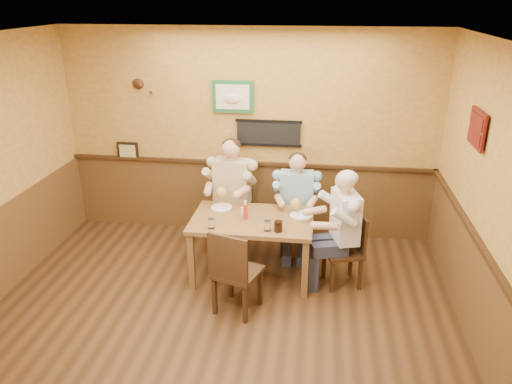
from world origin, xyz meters
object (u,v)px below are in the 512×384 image
hot_sauce_bottle (245,211)px  diner_tan_shirt (232,199)px  chair_back_left (233,213)px  cola_tumbler (278,226)px  diner_white_elder (344,235)px  water_glass_mid (267,226)px  salt_shaker (243,211)px  pepper_shaker (246,214)px  dining_table (252,225)px  chair_back_right (296,222)px  chair_near_side (237,270)px  water_glass_left (211,224)px  chair_right_end (343,250)px  diner_blue_polo (296,209)px

hot_sauce_bottle → diner_tan_shirt: bearing=111.1°
chair_back_left → cola_tumbler: size_ratio=7.78×
diner_white_elder → water_glass_mid: bearing=-89.9°
water_glass_mid → salt_shaker: size_ratio=1.26×
diner_white_elder → water_glass_mid: diner_white_elder is taller
diner_tan_shirt → cola_tumbler: size_ratio=11.12×
diner_tan_shirt → pepper_shaker: 0.76m
diner_tan_shirt → hot_sauce_bottle: size_ratio=6.59×
water_glass_mid → cola_tumbler: (0.12, 0.00, 0.00)m
dining_table → water_glass_mid: water_glass_mid is taller
chair_back_left → pepper_shaker: 0.82m
chair_back_right → chair_near_side: (-0.53, -1.37, 0.05)m
chair_back_right → diner_white_elder: diner_white_elder is taller
dining_table → pepper_shaker: 0.15m
salt_shaker → chair_back_left: bearing=110.6°
dining_table → water_glass_left: size_ratio=12.50×
diner_white_elder → water_glass_left: size_ratio=11.21×
chair_right_end → cola_tumbler: bearing=-87.5°
diner_white_elder → diner_blue_polo: bearing=-156.5°
diner_tan_shirt → hot_sauce_bottle: (0.29, -0.75, 0.18)m
diner_white_elder → water_glass_left: diner_white_elder is taller
chair_back_left → diner_blue_polo: 0.85m
cola_tumbler → diner_white_elder: bearing=18.9°
water_glass_left → water_glass_mid: water_glass_mid is taller
chair_back_right → chair_near_side: size_ratio=0.89×
chair_back_right → chair_right_end: size_ratio=0.97×
chair_right_end → hot_sauce_bottle: hot_sauce_bottle is taller
dining_table → hot_sauce_bottle: hot_sauce_bottle is taller
diner_tan_shirt → diner_blue_polo: size_ratio=1.09×
water_glass_mid → cola_tumbler: cola_tumbler is taller
chair_back_right → cola_tumbler: 1.03m
chair_back_left → hot_sauce_bottle: size_ratio=4.62×
dining_table → chair_right_end: 1.08m
diner_tan_shirt → diner_white_elder: (1.42, -0.77, -0.04)m
diner_blue_polo → diner_white_elder: bearing=-52.2°
dining_table → diner_blue_polo: size_ratio=1.14×
cola_tumbler → hot_sauce_bottle: 0.49m
chair_near_side → cola_tumbler: chair_near_side is taller
chair_back_right → diner_white_elder: size_ratio=0.68×
water_glass_left → pepper_shaker: bearing=46.1°
water_glass_left → diner_blue_polo: bearing=47.8°
salt_shaker → water_glass_left: bearing=-124.6°
hot_sauce_bottle → salt_shaker: hot_sauce_bottle is taller
diner_tan_shirt → diner_white_elder: bearing=-21.7°
water_glass_left → salt_shaker: size_ratio=1.19×
hot_sauce_bottle → cola_tumbler: bearing=-33.7°
diner_blue_polo → pepper_shaker: size_ratio=15.23×
chair_right_end → water_glass_mid: bearing=-89.9°
chair_right_end → water_glass_left: bearing=-95.8°
chair_back_left → cola_tumbler: 1.28m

